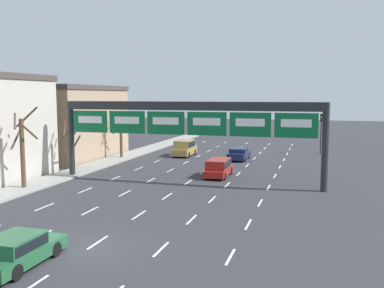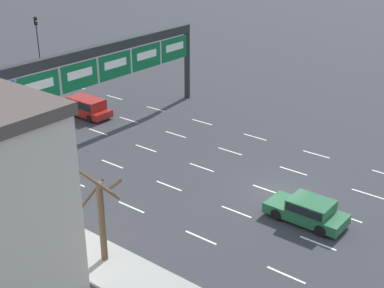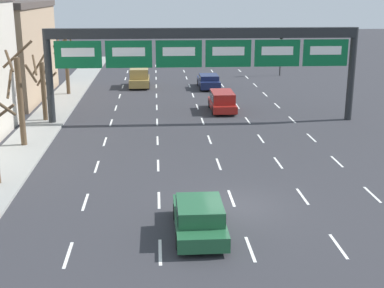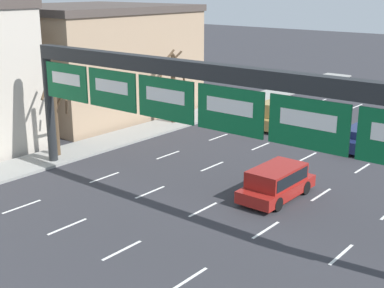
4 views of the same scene
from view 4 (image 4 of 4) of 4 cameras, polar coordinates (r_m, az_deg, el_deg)
lane_dashes at (r=22.49m, az=-2.80°, el=-8.96°), size 13.32×67.00×0.01m
sign_gantry at (r=22.43m, az=0.89°, el=5.50°), size 21.90×0.69×6.65m
building_far at (r=43.25m, az=-10.95°, el=8.90°), size 12.66×13.78×8.24m
car_navy at (r=34.48m, az=17.73°, el=0.69°), size 1.94×4.60×1.33m
suv_red at (r=25.48m, az=9.02°, el=-3.90°), size 1.87×4.36×1.55m
suv_gold at (r=38.15m, az=9.07°, el=3.26°), size 1.95×4.24×1.88m
tree_bare_closest at (r=38.30m, az=-2.07°, el=6.59°), size 2.23×2.32×5.13m
tree_bare_third at (r=31.74m, az=-14.30°, el=3.13°), size 1.88×1.72×4.98m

